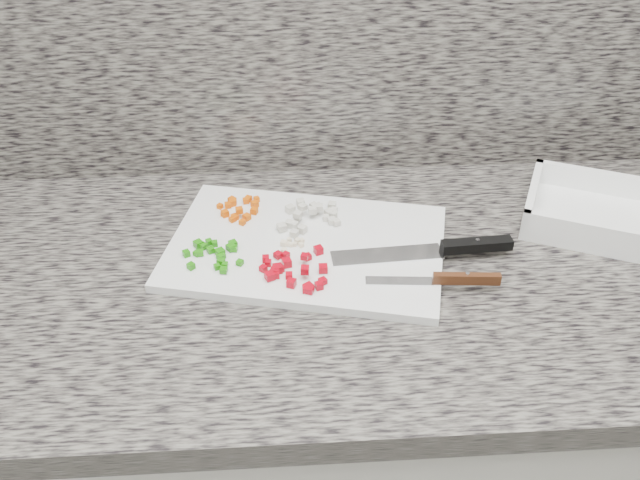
# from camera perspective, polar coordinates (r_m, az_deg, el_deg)

# --- Properties ---
(cabinet) EXTENTS (3.92, 0.62, 0.86)m
(cabinet) POSITION_cam_1_polar(r_m,az_deg,el_deg) (1.42, 2.75, -17.27)
(cabinet) COLOR silver
(cabinet) RESTS_ON ground
(countertop) EXTENTS (3.96, 0.64, 0.04)m
(countertop) POSITION_cam_1_polar(r_m,az_deg,el_deg) (1.09, 3.43, -2.96)
(countertop) COLOR #6A665D
(countertop) RESTS_ON cabinet
(backsplash) EXTENTS (3.92, 0.02, 0.60)m
(backsplash) POSITION_cam_1_polar(r_m,az_deg,el_deg) (1.20, 2.28, 18.38)
(backsplash) COLOR #6A665D
(backsplash) RESTS_ON countertop
(cutting_board) EXTENTS (0.47, 0.37, 0.01)m
(cutting_board) POSITION_cam_1_polar(r_m,az_deg,el_deg) (1.10, -1.11, -0.56)
(cutting_board) COLOR white
(cutting_board) RESTS_ON countertop
(carrot_pile) EXTENTS (0.07, 0.08, 0.02)m
(carrot_pile) POSITION_cam_1_polar(r_m,az_deg,el_deg) (1.18, -6.55, 2.55)
(carrot_pile) COLOR #D05004
(carrot_pile) RESTS_ON cutting_board
(onion_pile) EXTENTS (0.10, 0.10, 0.02)m
(onion_pile) POSITION_cam_1_polar(r_m,az_deg,el_deg) (1.15, -0.66, 2.04)
(onion_pile) COLOR beige
(onion_pile) RESTS_ON cutting_board
(green_pepper_pile) EXTENTS (0.09, 0.08, 0.01)m
(green_pepper_pile) POSITION_cam_1_polar(r_m,az_deg,el_deg) (1.08, -8.42, -1.00)
(green_pepper_pile) COLOR #1D7B0B
(green_pepper_pile) RESTS_ON cutting_board
(red_pepper_pile) EXTENTS (0.10, 0.11, 0.02)m
(red_pepper_pile) POSITION_cam_1_polar(r_m,az_deg,el_deg) (1.04, -2.20, -2.41)
(red_pepper_pile) COLOR #A80211
(red_pepper_pile) RESTS_ON cutting_board
(garlic_pile) EXTENTS (0.04, 0.04, 0.01)m
(garlic_pile) POSITION_cam_1_polar(r_m,az_deg,el_deg) (1.09, -2.39, -0.38)
(garlic_pile) COLOR beige
(garlic_pile) RESTS_ON cutting_board
(chef_knife) EXTENTS (0.28, 0.05, 0.02)m
(chef_knife) POSITION_cam_1_polar(r_m,az_deg,el_deg) (1.09, 10.05, -0.67)
(chef_knife) COLOR white
(chef_knife) RESTS_ON cutting_board
(paring_knife) EXTENTS (0.19, 0.03, 0.02)m
(paring_knife) POSITION_cam_1_polar(r_m,az_deg,el_deg) (1.03, 10.33, -3.12)
(paring_knife) COLOR white
(paring_knife) RESTS_ON cutting_board
(tray) EXTENTS (0.30, 0.26, 0.05)m
(tray) POSITION_cam_1_polar(r_m,az_deg,el_deg) (1.24, 21.85, 1.78)
(tray) COLOR white
(tray) RESTS_ON countertop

